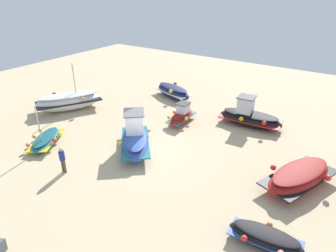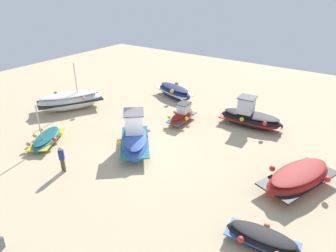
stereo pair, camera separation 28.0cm
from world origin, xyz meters
name	(u,v)px [view 2 (the right image)]	position (x,y,z in m)	size (l,w,h in m)	color
ground_plane	(143,150)	(0.00, 0.00, 0.00)	(51.44, 51.44, 0.00)	#C6B289
fishing_boat_0	(250,117)	(-4.39, -7.38, 0.69)	(4.79, 2.24, 2.29)	black
fishing_boat_1	(174,91)	(3.66, -9.22, 0.58)	(4.47, 2.70, 1.18)	navy
fishing_boat_2	(47,139)	(5.83, 3.01, 0.34)	(2.90, 3.55, 3.04)	#1E6670
fishing_boat_3	(182,116)	(0.13, -5.00, 0.53)	(1.58, 3.10, 1.54)	maroon
fishing_boat_4	(70,100)	(9.36, -1.85, 0.76)	(4.66, 5.82, 3.98)	white
fishing_boat_5	(135,138)	(0.48, 0.16, 0.79)	(4.16, 4.47, 2.45)	#2D4C9E
fishing_boat_6	(262,239)	(-8.98, 3.26, 0.39)	(3.13, 1.63, 0.72)	black
fishing_boat_7	(298,178)	(-9.20, -1.66, 0.57)	(3.45, 5.03, 1.07)	maroon
person_walking	(62,158)	(2.21, 4.46, 0.92)	(0.32, 0.32, 1.59)	brown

